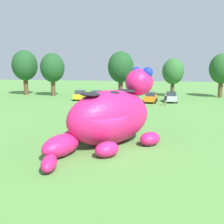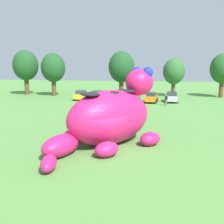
# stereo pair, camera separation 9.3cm
# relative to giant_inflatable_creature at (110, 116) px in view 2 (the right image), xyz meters

# --- Properties ---
(ground_plane) EXTENTS (160.00, 160.00, 0.00)m
(ground_plane) POSITION_rel_giant_inflatable_creature_xyz_m (0.36, -1.70, -2.22)
(ground_plane) COLOR #568E42
(giant_inflatable_creature) EXTENTS (8.55, 11.26, 6.07)m
(giant_inflatable_creature) POSITION_rel_giant_inflatable_creature_xyz_m (0.00, 0.00, 0.00)
(giant_inflatable_creature) COLOR #E01E6B
(giant_inflatable_creature) RESTS_ON ground
(car_yellow) EXTENTS (2.02, 4.14, 1.72)m
(car_yellow) POSITION_rel_giant_inflatable_creature_xyz_m (-9.53, 24.71, -1.36)
(car_yellow) COLOR yellow
(car_yellow) RESTS_ON ground
(car_white) EXTENTS (2.05, 4.16, 1.72)m
(car_white) POSITION_rel_giant_inflatable_creature_xyz_m (-6.53, 24.61, -1.36)
(car_white) COLOR white
(car_white) RESTS_ON ground
(car_blue) EXTENTS (2.29, 4.27, 1.72)m
(car_blue) POSITION_rel_giant_inflatable_creature_xyz_m (-3.62, 23.76, -1.36)
(car_blue) COLOR #2347B7
(car_blue) RESTS_ON ground
(car_green) EXTENTS (2.17, 4.22, 1.72)m
(car_green) POSITION_rel_giant_inflatable_creature_xyz_m (-0.01, 24.57, -1.36)
(car_green) COLOR #1E7238
(car_green) RESTS_ON ground
(car_orange) EXTENTS (2.26, 4.25, 1.72)m
(car_orange) POSITION_rel_giant_inflatable_creature_xyz_m (2.90, 23.54, -1.36)
(car_orange) COLOR orange
(car_orange) RESTS_ON ground
(car_silver) EXTENTS (2.06, 4.16, 1.72)m
(car_silver) POSITION_rel_giant_inflatable_creature_xyz_m (6.21, 24.45, -1.36)
(car_silver) COLOR #B7BABF
(car_silver) RESTS_ON ground
(tree_far_left) EXTENTS (5.12, 5.12, 9.10)m
(tree_far_left) POSITION_rel_giant_inflatable_creature_xyz_m (-22.93, 30.69, 3.73)
(tree_far_left) COLOR brown
(tree_far_left) RESTS_ON ground
(tree_left) EXTENTS (4.74, 4.74, 8.41)m
(tree_left) POSITION_rel_giant_inflatable_creature_xyz_m (-16.57, 29.68, 3.28)
(tree_left) COLOR brown
(tree_left) RESTS_ON ground
(tree_mid_left) EXTENTS (4.89, 4.89, 8.67)m
(tree_mid_left) POSITION_rel_giant_inflatable_creature_xyz_m (-2.96, 29.74, 3.45)
(tree_mid_left) COLOR brown
(tree_mid_left) RESTS_ON ground
(tree_centre_left) EXTENTS (4.17, 4.17, 7.40)m
(tree_centre_left) POSITION_rel_giant_inflatable_creature_xyz_m (6.96, 32.41, 2.62)
(tree_centre_left) COLOR brown
(tree_centre_left) RESTS_ON ground
(tree_centre) EXTENTS (4.65, 4.65, 8.25)m
(tree_centre) POSITION_rel_giant_inflatable_creature_xyz_m (15.89, 32.32, 3.18)
(tree_centre) COLOR brown
(tree_centre) RESTS_ON ground
(spectator_near_inflatable) EXTENTS (0.38, 0.26, 1.71)m
(spectator_near_inflatable) POSITION_rel_giant_inflatable_creature_xyz_m (5.17, 20.25, -1.37)
(spectator_near_inflatable) COLOR #726656
(spectator_near_inflatable) RESTS_ON ground
(spectator_mid_field) EXTENTS (0.38, 0.26, 1.71)m
(spectator_mid_field) POSITION_rel_giant_inflatable_creature_xyz_m (-0.48, 10.25, -1.37)
(spectator_mid_field) COLOR black
(spectator_mid_field) RESTS_ON ground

